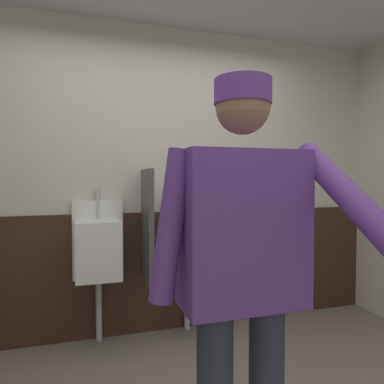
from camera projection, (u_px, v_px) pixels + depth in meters
wall_back at (151, 180)px, 3.00m from camera, size 4.90×0.12×2.63m
wainscot_band_back at (153, 272)px, 2.96m from camera, size 4.30×0.03×1.03m
urinal_left at (99, 248)px, 2.68m from camera, size 0.40×0.34×1.24m
urinal_middle at (190, 243)px, 2.90m from camera, size 0.40×0.34×1.24m
privacy_divider_panel at (147, 226)px, 2.71m from camera, size 0.04×0.40×0.90m
person at (243, 263)px, 1.30m from camera, size 0.69×0.60×1.70m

